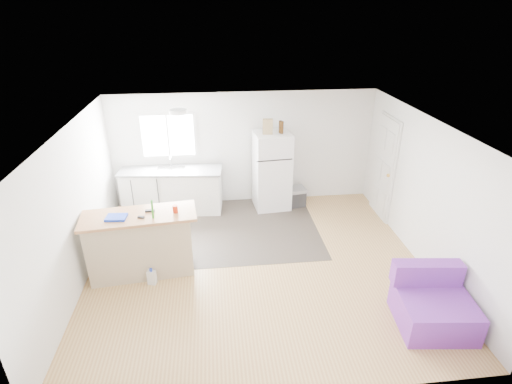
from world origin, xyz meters
TOP-DOWN VIEW (x-y plane):
  - room at (0.00, 0.00)m, footprint 5.51×5.01m
  - vinyl_zone at (-0.73, 1.25)m, footprint 4.05×2.50m
  - window at (-1.55, 2.49)m, footprint 1.18×0.06m
  - interior_door at (2.72, 1.55)m, footprint 0.11×0.92m
  - ceiling_fixture at (-1.20, 1.20)m, footprint 0.30×0.30m
  - kitchen_cabinets at (-1.53, 2.18)m, footprint 2.12×0.84m
  - peninsula at (-1.86, 0.04)m, footprint 1.80×0.84m
  - refrigerator at (0.55, 2.14)m, footprint 0.78×0.75m
  - cooler at (1.01, 2.11)m, footprint 0.58×0.44m
  - purple_seat at (2.23, -1.55)m, footprint 1.04×0.99m
  - cleaner_jug at (-1.70, -0.29)m, footprint 0.15×0.12m
  - mop at (-1.71, -0.11)m, footprint 0.27×0.39m
  - red_cup at (-1.27, 0.04)m, footprint 0.09×0.09m
  - blue_tray at (-2.14, -0.05)m, footprint 0.32×0.24m
  - tool_a at (-1.67, 0.11)m, footprint 0.14×0.05m
  - tool_b at (-1.78, -0.07)m, footprint 0.11×0.07m
  - cardboard_box at (0.44, 2.07)m, footprint 0.21×0.13m
  - bottle_left at (0.72, 2.06)m, footprint 0.09×0.09m
  - bottle_right at (0.70, 2.11)m, footprint 0.08×0.08m

SIDE VIEW (x-z plane):
  - vinyl_zone at x=-0.73m, z-range 0.00..0.00m
  - cleaner_jug at x=-1.70m, z-range -0.02..0.26m
  - cooler at x=1.01m, z-range 0.00..0.41m
  - mop at x=-1.71m, z-range -0.48..0.94m
  - purple_seat at x=2.23m, z-range -0.11..0.68m
  - kitchen_cabinets at x=-1.53m, z-range -0.13..1.07m
  - peninsula at x=-1.86m, z-range 0.01..1.07m
  - refrigerator at x=0.55m, z-range 0.00..1.64m
  - interior_door at x=2.72m, z-range -0.03..2.07m
  - tool_b at x=-1.78m, z-range 1.07..1.09m
  - tool_a at x=-1.67m, z-range 1.07..1.10m
  - blue_tray at x=-2.14m, z-range 1.07..1.10m
  - red_cup at x=-1.27m, z-range 1.07..1.19m
  - room at x=0.00m, z-range -0.01..2.41m
  - window at x=-1.55m, z-range 1.06..2.04m
  - bottle_left at x=0.72m, z-range 1.64..1.89m
  - bottle_right at x=0.70m, z-range 1.64..1.89m
  - cardboard_box at x=0.44m, z-range 1.64..1.94m
  - ceiling_fixture at x=-1.20m, z-range 2.32..2.40m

